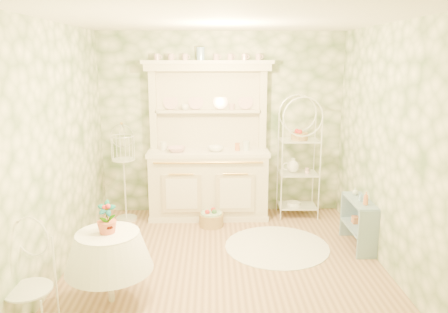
{
  "coord_description": "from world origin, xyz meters",
  "views": [
    {
      "loc": [
        -0.14,
        -4.68,
        2.34
      ],
      "look_at": [
        0.0,
        0.5,
        1.15
      ],
      "focal_mm": 35.0,
      "sensor_mm": 36.0,
      "label": 1
    }
  ],
  "objects_px": {
    "floor_basket": "(211,217)",
    "birdcage_stand": "(124,175)",
    "kitchen_dresser": "(208,141)",
    "bakers_rack": "(299,158)",
    "cafe_chair": "(28,293)",
    "side_shelf": "(358,225)",
    "round_table": "(109,264)"
  },
  "relations": [
    {
      "from": "round_table",
      "to": "birdcage_stand",
      "type": "height_order",
      "value": "birdcage_stand"
    },
    {
      "from": "bakers_rack",
      "to": "round_table",
      "type": "relative_size",
      "value": 2.26
    },
    {
      "from": "cafe_chair",
      "to": "floor_basket",
      "type": "xyz_separation_m",
      "value": [
        1.52,
        2.48,
        -0.29
      ]
    },
    {
      "from": "kitchen_dresser",
      "to": "cafe_chair",
      "type": "distance_m",
      "value": 3.32
    },
    {
      "from": "round_table",
      "to": "side_shelf",
      "type": "bearing_deg",
      "value": 22.88
    },
    {
      "from": "side_shelf",
      "to": "floor_basket",
      "type": "bearing_deg",
      "value": 153.5
    },
    {
      "from": "floor_basket",
      "to": "kitchen_dresser",
      "type": "bearing_deg",
      "value": 95.52
    },
    {
      "from": "side_shelf",
      "to": "cafe_chair",
      "type": "distance_m",
      "value": 3.79
    },
    {
      "from": "birdcage_stand",
      "to": "floor_basket",
      "type": "bearing_deg",
      "value": -12.04
    },
    {
      "from": "round_table",
      "to": "bakers_rack",
      "type": "bearing_deg",
      "value": 45.77
    },
    {
      "from": "kitchen_dresser",
      "to": "bakers_rack",
      "type": "xyz_separation_m",
      "value": [
        1.33,
        0.01,
        -0.27
      ]
    },
    {
      "from": "round_table",
      "to": "floor_basket",
      "type": "distance_m",
      "value": 2.17
    },
    {
      "from": "kitchen_dresser",
      "to": "bakers_rack",
      "type": "distance_m",
      "value": 1.35
    },
    {
      "from": "kitchen_dresser",
      "to": "birdcage_stand",
      "type": "distance_m",
      "value": 1.3
    },
    {
      "from": "birdcage_stand",
      "to": "cafe_chair",
      "type": "bearing_deg",
      "value": -95.63
    },
    {
      "from": "bakers_rack",
      "to": "birdcage_stand",
      "type": "bearing_deg",
      "value": -175.32
    },
    {
      "from": "side_shelf",
      "to": "birdcage_stand",
      "type": "xyz_separation_m",
      "value": [
        -3.09,
        1.0,
        0.39
      ]
    },
    {
      "from": "bakers_rack",
      "to": "floor_basket",
      "type": "height_order",
      "value": "bakers_rack"
    },
    {
      "from": "side_shelf",
      "to": "bakers_rack",
      "type": "bearing_deg",
      "value": 111.2
    },
    {
      "from": "birdcage_stand",
      "to": "side_shelf",
      "type": "bearing_deg",
      "value": -17.95
    },
    {
      "from": "bakers_rack",
      "to": "round_table",
      "type": "xyz_separation_m",
      "value": [
        -2.26,
        -2.33,
        -0.49
      ]
    },
    {
      "from": "birdcage_stand",
      "to": "floor_basket",
      "type": "height_order",
      "value": "birdcage_stand"
    },
    {
      "from": "kitchen_dresser",
      "to": "cafe_chair",
      "type": "height_order",
      "value": "kitchen_dresser"
    },
    {
      "from": "side_shelf",
      "to": "birdcage_stand",
      "type": "height_order",
      "value": "birdcage_stand"
    },
    {
      "from": "bakers_rack",
      "to": "side_shelf",
      "type": "height_order",
      "value": "bakers_rack"
    },
    {
      "from": "side_shelf",
      "to": "cafe_chair",
      "type": "height_order",
      "value": "cafe_chair"
    },
    {
      "from": "cafe_chair",
      "to": "birdcage_stand",
      "type": "xyz_separation_m",
      "value": [
        0.27,
        2.75,
        0.26
      ]
    },
    {
      "from": "floor_basket",
      "to": "birdcage_stand",
      "type": "bearing_deg",
      "value": 167.96
    },
    {
      "from": "kitchen_dresser",
      "to": "round_table",
      "type": "xyz_separation_m",
      "value": [
        -0.94,
        -2.32,
        -0.76
      ]
    },
    {
      "from": "cafe_chair",
      "to": "floor_basket",
      "type": "relative_size",
      "value": 2.14
    },
    {
      "from": "kitchen_dresser",
      "to": "round_table",
      "type": "distance_m",
      "value": 2.61
    },
    {
      "from": "bakers_rack",
      "to": "floor_basket",
      "type": "relative_size",
      "value": 4.52
    }
  ]
}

